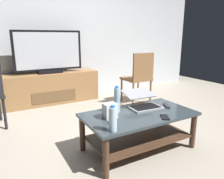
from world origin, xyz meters
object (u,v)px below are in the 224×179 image
at_px(media_cabinet, 51,88).
at_px(television, 49,53).
at_px(router_box, 110,111).
at_px(soundbar_remote, 167,105).
at_px(coffee_table, 139,124).
at_px(laptop, 142,102).
at_px(tv_remote, 112,124).
at_px(water_bottle_far, 113,119).
at_px(cell_phone, 165,117).
at_px(dining_chair, 139,76).
at_px(water_bottle_near, 117,100).

relative_size(media_cabinet, television, 1.45).
bearing_deg(router_box, soundbar_remote, -0.66).
xyz_separation_m(coffee_table, laptop, (0.16, 0.15, 0.19)).
relative_size(coffee_table, tv_remote, 7.28).
height_order(television, water_bottle_far, television).
bearing_deg(television, cell_phone, -76.84).
xyz_separation_m(laptop, water_bottle_far, (-0.61, -0.39, 0.05)).
relative_size(laptop, soundbar_remote, 2.56).
xyz_separation_m(coffee_table, dining_chair, (0.97, 1.32, 0.23)).
bearing_deg(cell_phone, router_box, -178.04).
distance_m(television, tv_remote, 2.30).
distance_m(coffee_table, media_cabinet, 2.18).
height_order(dining_chair, laptop, dining_chair).
height_order(router_box, soundbar_remote, router_box).
relative_size(coffee_table, cell_phone, 8.32).
relative_size(laptop, cell_phone, 2.93).
height_order(television, water_bottle_near, television).
height_order(dining_chair, tv_remote, dining_chair).
bearing_deg(router_box, media_cabinet, 91.99).
bearing_deg(router_box, dining_chair, 44.82).
distance_m(media_cabinet, router_box, 2.12).
xyz_separation_m(water_bottle_near, cell_phone, (0.34, -0.36, -0.13)).
xyz_separation_m(router_box, water_bottle_near, (0.14, 0.10, 0.06)).
distance_m(laptop, router_box, 0.50).
relative_size(television, water_bottle_far, 5.08).
height_order(coffee_table, soundbar_remote, soundbar_remote).
relative_size(media_cabinet, cell_phone, 12.15).
bearing_deg(water_bottle_near, router_box, -144.14).
height_order(dining_chair, router_box, dining_chair).
height_order(media_cabinet, television, television).
height_order(router_box, water_bottle_far, water_bottle_far).
height_order(coffee_table, water_bottle_near, water_bottle_near).
height_order(laptop, router_box, laptop).
height_order(laptop, cell_phone, laptop).
distance_m(water_bottle_far, tv_remote, 0.16).
bearing_deg(tv_remote, laptop, 42.81).
xyz_separation_m(router_box, cell_phone, (0.48, -0.26, -0.07)).
distance_m(dining_chair, cell_phone, 1.76).
relative_size(coffee_table, dining_chair, 1.27).
height_order(laptop, water_bottle_near, water_bottle_near).
relative_size(coffee_table, water_bottle_far, 5.05).
height_order(laptop, soundbar_remote, laptop).
distance_m(dining_chair, water_bottle_near, 1.66).
bearing_deg(media_cabinet, television, -90.00).
xyz_separation_m(water_bottle_far, cell_phone, (0.60, 0.01, -0.10)).
bearing_deg(router_box, water_bottle_near, 35.86).
relative_size(tv_remote, soundbar_remote, 1.00).
bearing_deg(soundbar_remote, router_box, -149.81).
distance_m(coffee_table, water_bottle_far, 0.56).
relative_size(media_cabinet, water_bottle_far, 7.38).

